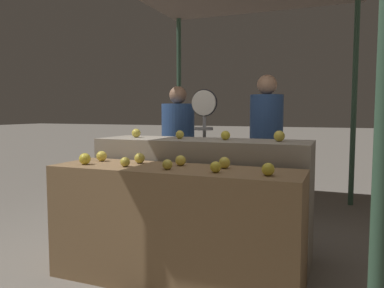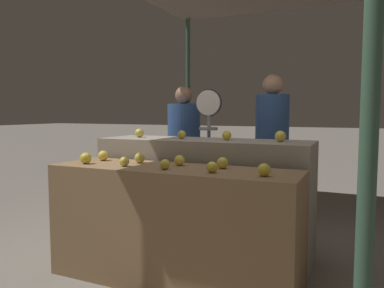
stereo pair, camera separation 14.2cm
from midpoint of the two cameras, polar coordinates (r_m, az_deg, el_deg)
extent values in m
plane|color=gray|center=(3.00, -1.56, -20.19)|extent=(60.00, 60.00, 0.00)
cylinder|color=#33513D|center=(1.62, 27.91, 7.64)|extent=(0.07, 0.07, 2.73)
cylinder|color=#33513D|center=(6.00, 0.07, 5.79)|extent=(0.07, 0.07, 2.73)
cylinder|color=#33513D|center=(5.46, 25.52, 5.40)|extent=(0.07, 0.07, 2.73)
cube|color=olive|center=(2.84, -1.58, -12.26)|extent=(1.87, 0.55, 0.86)
cube|color=gray|center=(3.35, 2.97, -8.13)|extent=(1.87, 0.55, 1.03)
sphere|color=gold|center=(3.02, -14.60, -2.11)|extent=(0.09, 0.09, 0.09)
sphere|color=gold|center=(2.83, -8.87, -2.66)|extent=(0.07, 0.07, 0.07)
sphere|color=gold|center=(2.64, -2.53, -3.12)|extent=(0.07, 0.07, 0.07)
sphere|color=gold|center=(2.50, 4.71, -3.54)|extent=(0.08, 0.08, 0.08)
sphere|color=gold|center=(2.42, 12.58, -3.87)|extent=(0.08, 0.08, 0.08)
sphere|color=yellow|center=(3.19, -12.15, -1.74)|extent=(0.09, 0.09, 0.09)
sphere|color=gold|center=(2.99, -6.63, -2.12)|extent=(0.08, 0.08, 0.08)
sphere|color=yellow|center=(2.83, -0.49, -2.53)|extent=(0.08, 0.08, 0.08)
sphere|color=yellow|center=(2.69, 6.18, -2.89)|extent=(0.08, 0.08, 0.08)
sphere|color=gold|center=(3.56, -6.92, 1.68)|extent=(0.08, 0.08, 0.08)
sphere|color=gold|center=(3.35, -0.36, 1.45)|extent=(0.08, 0.08, 0.08)
sphere|color=gold|center=(3.20, 6.58, 1.29)|extent=(0.08, 0.08, 0.08)
sphere|color=yellow|center=(3.09, 14.61, 1.13)|extent=(0.09, 0.09, 0.09)
cylinder|color=#99999E|center=(4.03, 3.58, -3.29)|extent=(0.04, 0.04, 1.39)
cylinder|color=black|center=(3.99, 3.61, 6.28)|extent=(0.29, 0.01, 0.29)
cylinder|color=silver|center=(3.97, 3.53, 6.28)|extent=(0.27, 0.02, 0.27)
cylinder|color=#99999E|center=(3.97, 3.51, 3.35)|extent=(0.01, 0.01, 0.14)
cylinder|color=#99999E|center=(3.98, 3.51, 2.35)|extent=(0.20, 0.20, 0.03)
cube|color=#2D2D38|center=(4.54, -0.32, -6.60)|extent=(0.30, 0.19, 0.73)
cylinder|color=#2D4C84|center=(4.45, -0.33, 2.05)|extent=(0.41, 0.41, 0.64)
sphere|color=#936B51|center=(4.45, -0.33, 7.46)|extent=(0.21, 0.21, 0.21)
cube|color=#2D2D38|center=(4.32, 12.87, -6.98)|extent=(0.30, 0.20, 0.78)
cylinder|color=#2D4C84|center=(4.23, 13.06, 2.74)|extent=(0.42, 0.42, 0.68)
sphere|color=tan|center=(4.24, 13.18, 8.83)|extent=(0.22, 0.22, 0.22)
camera|label=1|loc=(0.07, -88.64, 0.12)|focal=35.00mm
camera|label=2|loc=(0.07, 91.36, -0.12)|focal=35.00mm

